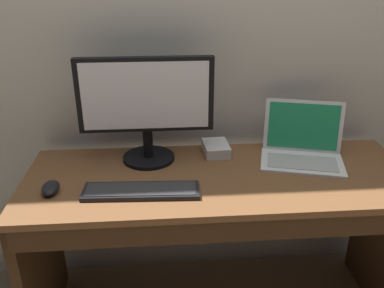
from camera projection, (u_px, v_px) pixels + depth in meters
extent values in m
cube|color=brown|center=(221.00, 177.00, 1.65)|extent=(1.59, 0.59, 0.03)
cube|color=#3D2716|center=(41.00, 259.00, 1.74)|extent=(0.04, 0.54, 0.71)
cube|color=#3D2716|center=(232.00, 230.00, 1.42)|extent=(1.52, 0.02, 0.09)
cube|color=white|center=(302.00, 163.00, 1.72)|extent=(0.39, 0.30, 0.01)
cube|color=#ACACAC|center=(302.00, 162.00, 1.71)|extent=(0.31, 0.21, 0.00)
cube|color=white|center=(303.00, 126.00, 1.79)|extent=(0.34, 0.13, 0.23)
cube|color=#23935B|center=(303.00, 126.00, 1.78)|extent=(0.30, 0.11, 0.20)
cylinder|color=black|center=(149.00, 157.00, 1.77)|extent=(0.22, 0.22, 0.02)
cylinder|color=black|center=(148.00, 142.00, 1.74)|extent=(0.04, 0.04, 0.13)
cube|color=black|center=(146.00, 95.00, 1.63)|extent=(0.55, 0.03, 0.31)
cube|color=silver|center=(145.00, 96.00, 1.61)|extent=(0.51, 0.00, 0.28)
cube|color=black|center=(141.00, 191.00, 1.50)|extent=(0.44, 0.14, 0.02)
cube|color=#2D2D30|center=(141.00, 189.00, 1.50)|extent=(0.41, 0.12, 0.00)
ellipsoid|color=black|center=(51.00, 188.00, 1.51)|extent=(0.07, 0.11, 0.04)
cube|color=silver|center=(216.00, 148.00, 1.82)|extent=(0.12, 0.15, 0.05)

